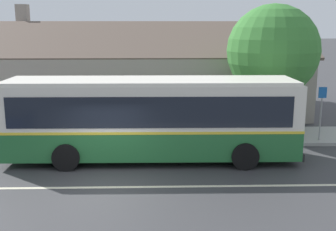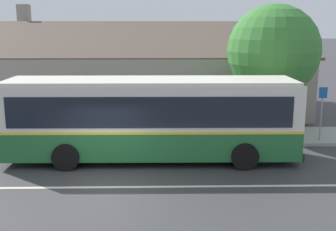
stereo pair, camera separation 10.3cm
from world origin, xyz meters
The scene contains 8 objects.
ground_plane centered at (0.00, 0.00, 0.00)m, with size 300.00×300.00×0.00m, color #38383A.
sidewalk_far centered at (0.00, 6.00, 0.07)m, with size 60.00×3.00×0.15m, color #9E9E99.
lane_divider_stripe centered at (0.00, 0.00, 0.00)m, with size 60.00×0.16×0.01m, color beige.
community_building centered at (-0.61, 13.30, 1.86)m, with size 22.23×9.13×6.43m.
transit_bus centered at (1.56, 2.90, 1.71)m, with size 11.24×2.85×3.18m.
bench_by_building centered at (-3.54, 5.54, 0.56)m, with size 1.59×0.51×0.94m.
street_tree_primary centered at (7.28, 6.85, 3.82)m, with size 4.36×4.36×6.17m.
bus_stop_sign centered at (9.01, 4.99, 1.64)m, with size 0.36×0.07×2.40m.
Camera 1 is at (1.76, -12.96, 5.19)m, focal length 45.00 mm.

